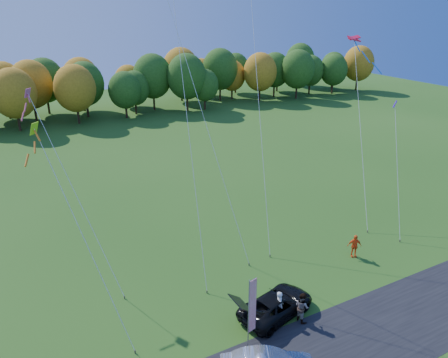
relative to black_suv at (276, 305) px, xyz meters
name	(u,v)px	position (x,y,z in m)	size (l,w,h in m)	color
ground	(271,318)	(-0.47, -0.13, -0.71)	(160.00, 160.00, 0.00)	#224D14
tree_line	(82,120)	(-0.47, 54.87, -0.71)	(116.00, 12.00, 10.00)	#1E4711
black_suv	(276,305)	(0.00, 0.00, 0.00)	(2.36, 5.12, 1.42)	black
person_tailgate_a	(280,305)	(-0.07, -0.41, 0.25)	(0.70, 0.46, 1.92)	silver
person_tailgate_b	(302,307)	(1.03, -1.16, 0.25)	(0.94, 0.73, 1.93)	gray
person_east	(354,246)	(8.93, 2.67, 0.20)	(1.06, 0.44, 1.81)	#F75217
feather_flag	(252,305)	(-2.76, -1.50, 2.02)	(0.57, 0.20, 4.45)	#999999
kite_delta_blue	(197,96)	(-0.40, 9.88, 11.06)	(5.08, 10.06, 24.27)	#4C3F33
kite_parafoil_orange	(256,62)	(5.78, 12.14, 12.78)	(6.80, 13.74, 27.40)	#4C3F33
kite_delta_red	(186,104)	(-1.77, 8.80, 10.89)	(3.45, 10.53, 23.59)	#4C3F33
kite_parafoil_rainbow	(361,130)	(14.76, 9.01, 6.85)	(5.98, 8.85, 15.44)	#4C3F33
kite_diamond_yellow	(86,243)	(-10.07, 3.50, 5.36)	(3.39, 5.54, 12.53)	#4C3F33
kite_diamond_pink	(76,194)	(-9.36, 9.76, 5.57)	(3.69, 8.18, 12.97)	#4C3F33
kite_diamond_blue_low	(397,171)	(14.90, 4.67, 4.42)	(2.79, 4.89, 10.68)	#4C3F33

